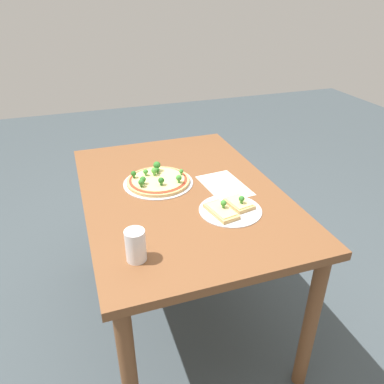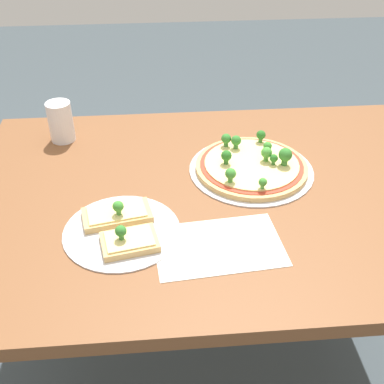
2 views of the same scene
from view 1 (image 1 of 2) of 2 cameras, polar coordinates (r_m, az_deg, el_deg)
ground_plane at (r=2.20m, az=-1.39°, el=-17.63°), size 8.00×8.00×0.00m
dining_table at (r=1.77m, az=-1.65°, el=-2.53°), size 1.26×0.87×0.77m
pizza_tray_whole at (r=1.78m, az=-5.22°, el=1.78°), size 0.33×0.33×0.07m
pizza_tray_slice at (r=1.56m, az=5.78°, el=-2.48°), size 0.26×0.26×0.06m
drinking_cup at (r=1.28m, az=-8.60°, el=-8.05°), size 0.07×0.07×0.12m
paper_menu at (r=1.76m, az=4.96°, el=1.00°), size 0.29×0.20×0.00m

